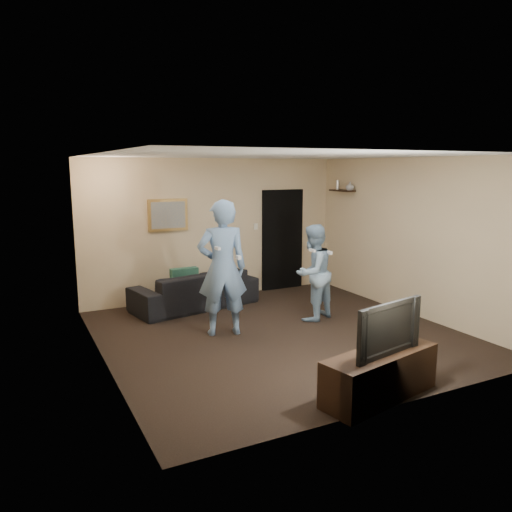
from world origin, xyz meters
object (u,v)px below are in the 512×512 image
wii_player_right (313,273)px  tv_console (380,375)px  wii_player_left (222,268)px  television (382,327)px  sofa (195,289)px

wii_player_right → tv_console: bearing=-108.2°
tv_console → wii_player_left: size_ratio=0.72×
television → wii_player_right: 2.83m
wii_player_left → sofa: bearing=85.7°
tv_console → wii_player_right: size_ratio=0.92×
tv_console → television: (-0.00, 0.00, 0.54)m
sofa → wii_player_right: size_ratio=1.43×
sofa → tv_console: size_ratio=1.54×
sofa → wii_player_right: 2.16m
sofa → tv_console: 4.25m
sofa → television: bearing=86.7°
wii_player_left → wii_player_right: wii_player_left is taller
tv_console → wii_player_left: (-0.69, 2.67, 0.75)m
tv_console → television: television is taller
television → wii_player_left: (-0.69, 2.67, 0.21)m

